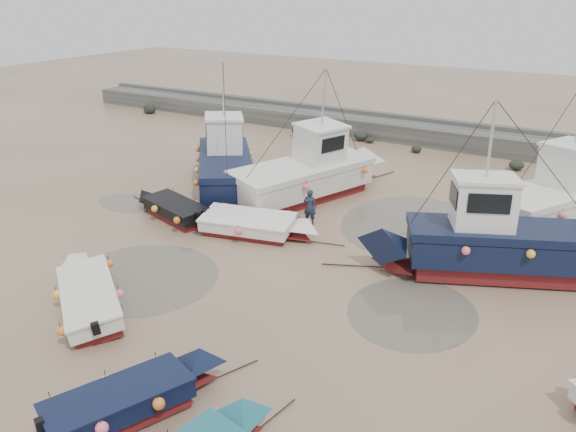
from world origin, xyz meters
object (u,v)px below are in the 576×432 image
(cabin_boat_2, at_px, (487,240))
(cabin_boat_0, at_px, (224,162))
(dinghy_5, at_px, (256,223))
(cabin_boat_1, at_px, (311,171))
(dinghy_0, at_px, (90,291))
(cabin_boat_3, at_px, (564,197))
(dinghy_1, at_px, (134,396))
(dinghy_4, at_px, (172,206))
(person, at_px, (310,224))

(cabin_boat_2, bearing_deg, cabin_boat_0, 53.98)
(dinghy_5, relative_size, cabin_boat_1, 0.60)
(dinghy_0, bearing_deg, cabin_boat_1, 29.45)
(cabin_boat_2, bearing_deg, cabin_boat_3, -40.68)
(dinghy_1, height_order, cabin_boat_3, cabin_boat_3)
(dinghy_4, bearing_deg, person, -50.35)
(dinghy_4, xyz_separation_m, dinghy_5, (4.35, 0.27, -0.01))
(dinghy_5, relative_size, cabin_boat_0, 0.69)
(dinghy_1, xyz_separation_m, cabin_boat_2, (5.61, 11.61, 0.80))
(dinghy_1, relative_size, cabin_boat_3, 0.60)
(dinghy_1, relative_size, cabin_boat_0, 0.61)
(cabin_boat_0, height_order, cabin_boat_1, same)
(dinghy_4, distance_m, cabin_boat_2, 13.39)
(cabin_boat_1, bearing_deg, dinghy_4, -106.93)
(dinghy_0, bearing_deg, cabin_boat_3, -4.30)
(cabin_boat_1, xyz_separation_m, cabin_boat_3, (10.98, 2.22, 0.03))
(cabin_boat_2, height_order, cabin_boat_3, same)
(cabin_boat_1, relative_size, cabin_boat_3, 1.12)
(dinghy_1, distance_m, dinghy_5, 10.84)
(cabin_boat_1, bearing_deg, cabin_boat_0, -148.40)
(dinghy_0, xyz_separation_m, cabin_boat_0, (-3.22, 11.65, 0.80))
(dinghy_0, distance_m, dinghy_1, 5.69)
(cabin_boat_2, bearing_deg, dinghy_0, 105.83)
(cabin_boat_0, xyz_separation_m, cabin_boat_2, (13.70, -2.97, 0.02))
(dinghy_0, distance_m, dinghy_5, 7.55)
(dinghy_4, xyz_separation_m, cabin_boat_2, (13.28, 1.56, 0.80))
(dinghy_1, height_order, cabin_boat_0, cabin_boat_0)
(dinghy_5, xyz_separation_m, cabin_boat_2, (8.92, 1.29, 0.81))
(dinghy_1, height_order, cabin_boat_1, cabin_boat_1)
(dinghy_1, relative_size, dinghy_5, 0.89)
(cabin_boat_2, height_order, person, cabin_boat_2)
(dinghy_1, bearing_deg, cabin_boat_1, 126.63)
(cabin_boat_1, distance_m, person, 3.62)
(cabin_boat_2, relative_size, cabin_boat_3, 1.03)
(cabin_boat_0, distance_m, cabin_boat_2, 14.02)
(dinghy_1, bearing_deg, cabin_boat_0, 142.82)
(cabin_boat_1, xyz_separation_m, cabin_boat_2, (9.14, -3.87, 0.02))
(dinghy_5, relative_size, cabin_boat_3, 0.67)
(dinghy_0, xyz_separation_m, dinghy_5, (1.55, 7.39, 0.01))
(dinghy_0, relative_size, cabin_boat_0, 0.66)
(person, bearing_deg, dinghy_4, 14.74)
(cabin_boat_2, bearing_deg, dinghy_5, 74.43)
(dinghy_0, relative_size, cabin_boat_1, 0.57)
(dinghy_1, distance_m, person, 12.67)
(dinghy_1, bearing_deg, dinghy_0, 172.71)
(dinghy_5, xyz_separation_m, cabin_boat_1, (-0.21, 5.16, 0.78))
(cabin_boat_1, bearing_deg, person, -42.15)
(dinghy_4, height_order, dinghy_5, same)
(cabin_boat_1, height_order, person, cabin_boat_1)
(cabin_boat_0, relative_size, person, 5.56)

